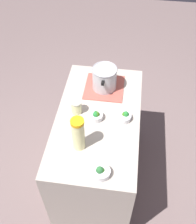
# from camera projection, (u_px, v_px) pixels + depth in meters

# --- Properties ---
(ground_plane) EXTENTS (8.00, 8.00, 0.00)m
(ground_plane) POSITION_uv_depth(u_px,v_px,m) (98.00, 173.00, 2.84)
(ground_plane) COLOR #75615F
(counter_slab) EXTENTS (1.22, 0.67, 0.91)m
(counter_slab) POSITION_uv_depth(u_px,v_px,m) (98.00, 148.00, 2.50)
(counter_slab) COLOR #AEA396
(counter_slab) RESTS_ON ground_plane
(dish_cloth) EXTENTS (0.34, 0.34, 0.01)m
(dish_cloth) POSITION_uv_depth(u_px,v_px,m) (104.00, 87.00, 2.38)
(dish_cloth) COLOR #AA4F44
(dish_cloth) RESTS_ON counter_slab
(cooking_pot) EXTENTS (0.28, 0.21, 0.20)m
(cooking_pot) POSITION_uv_depth(u_px,v_px,m) (105.00, 78.00, 2.30)
(cooking_pot) COLOR #B7B7BC
(cooking_pot) RESTS_ON dish_cloth
(lemonade_pitcher) EXTENTS (0.09, 0.09, 0.29)m
(lemonade_pitcher) POSITION_uv_depth(u_px,v_px,m) (78.00, 134.00, 1.86)
(lemonade_pitcher) COLOR #F2F0A3
(lemonade_pitcher) RESTS_ON counter_slab
(mason_jar) EXTENTS (0.09, 0.09, 0.12)m
(mason_jar) POSITION_uv_depth(u_px,v_px,m) (76.00, 107.00, 2.15)
(mason_jar) COLOR beige
(mason_jar) RESTS_ON counter_slab
(broccoli_bowl_front) EXTENTS (0.12, 0.12, 0.08)m
(broccoli_bowl_front) POSITION_uv_depth(u_px,v_px,m) (101.00, 172.00, 1.79)
(broccoli_bowl_front) COLOR silver
(broccoli_bowl_front) RESTS_ON counter_slab
(broccoli_bowl_center) EXTENTS (0.11, 0.11, 0.08)m
(broccoli_bowl_center) POSITION_uv_depth(u_px,v_px,m) (96.00, 116.00, 2.12)
(broccoli_bowl_center) COLOR silver
(broccoli_bowl_center) RESTS_ON counter_slab
(broccoli_bowl_back) EXTENTS (0.12, 0.12, 0.07)m
(broccoli_bowl_back) POSITION_uv_depth(u_px,v_px,m) (124.00, 116.00, 2.12)
(broccoli_bowl_back) COLOR silver
(broccoli_bowl_back) RESTS_ON counter_slab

